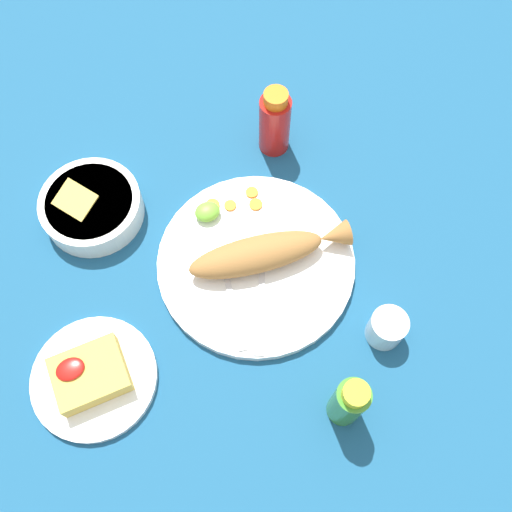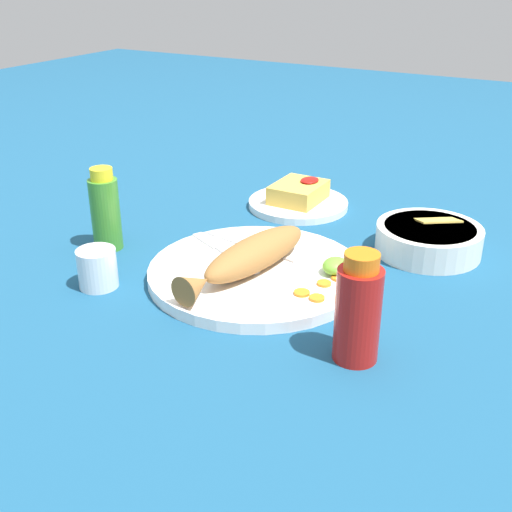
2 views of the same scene
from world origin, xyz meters
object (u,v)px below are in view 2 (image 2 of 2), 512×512
object	(u,v)px
fork_far	(245,244)
side_plate_fries	(298,204)
hot_sauce_bottle_red	(358,311)
guacamole_bowl	(429,238)
hot_sauce_bottle_green	(105,211)
fried_fish	(249,256)
fork_near	(221,249)
main_plate	(256,273)
salt_cup	(98,271)

from	to	relation	value
fork_far	side_plate_fries	distance (m)	0.25
hot_sauce_bottle_red	guacamole_bowl	distance (m)	0.36
hot_sauce_bottle_red	hot_sauce_bottle_green	size ratio (longest dim) A/B	1.01
side_plate_fries	hot_sauce_bottle_green	bearing A→B (deg)	149.65
hot_sauce_bottle_red	side_plate_fries	size ratio (longest dim) A/B	0.73
fork_far	side_plate_fries	world-z (taller)	fork_far
fried_fish	hot_sauce_bottle_red	bearing A→B (deg)	-108.94
hot_sauce_bottle_green	fork_near	bearing A→B (deg)	-74.91
main_plate	fork_near	xyz separation A→B (m)	(0.03, 0.08, 0.01)
hot_sauce_bottle_red	main_plate	bearing A→B (deg)	59.02
main_plate	fork_far	size ratio (longest dim) A/B	1.84
fried_fish	fork_near	size ratio (longest dim) A/B	1.64
hot_sauce_bottle_red	guacamole_bowl	size ratio (longest dim) A/B	0.82
hot_sauce_bottle_red	salt_cup	size ratio (longest dim) A/B	2.39
fork_near	salt_cup	size ratio (longest dim) A/B	2.83
fork_far	side_plate_fries	xyz separation A→B (m)	(0.25, 0.02, -0.01)
hot_sauce_bottle_red	fork_near	bearing A→B (deg)	62.26
fork_near	guacamole_bowl	size ratio (longest dim) A/B	0.97
fried_fish	guacamole_bowl	distance (m)	0.32
hot_sauce_bottle_green	side_plate_fries	xyz separation A→B (m)	(0.34, -0.20, -0.06)
fried_fish	fork_far	size ratio (longest dim) A/B	1.53
fried_fish	salt_cup	distance (m)	0.23
hot_sauce_bottle_green	guacamole_bowl	size ratio (longest dim) A/B	0.81
fork_near	hot_sauce_bottle_green	xyz separation A→B (m)	(-0.05, 0.20, 0.05)
main_plate	fried_fish	world-z (taller)	fried_fish
fried_fish	fork_near	world-z (taller)	fried_fish
fork_far	main_plate	bearing A→B (deg)	141.40
main_plate	fork_far	world-z (taller)	fork_far
guacamole_bowl	fried_fish	bearing A→B (deg)	139.21
fried_fish	fork_near	distance (m)	0.09
hot_sauce_bottle_red	salt_cup	xyz separation A→B (m)	(-0.01, 0.41, -0.04)
guacamole_bowl	fork_near	bearing A→B (deg)	124.57
hot_sauce_bottle_red	side_plate_fries	world-z (taller)	hot_sauce_bottle_red
fork_far	salt_cup	world-z (taller)	salt_cup
main_plate	salt_cup	size ratio (longest dim) A/B	5.57
fried_fish	hot_sauce_bottle_green	distance (m)	0.28
main_plate	fried_fish	xyz separation A→B (m)	(-0.02, 0.00, 0.03)
main_plate	hot_sauce_bottle_red	size ratio (longest dim) A/B	2.33
fork_far	hot_sauce_bottle_red	xyz separation A→B (m)	(-0.20, -0.28, 0.05)
fried_fish	hot_sauce_bottle_green	world-z (taller)	hot_sauce_bottle_green
fork_far	hot_sauce_bottle_green	world-z (taller)	hot_sauce_bottle_green
fried_fish	salt_cup	world-z (taller)	fried_fish
fried_fish	side_plate_fries	distance (m)	0.34
fork_far	hot_sauce_bottle_green	distance (m)	0.25
hot_sauce_bottle_green	guacamole_bowl	world-z (taller)	hot_sauce_bottle_green
fork_near	hot_sauce_bottle_red	bearing A→B (deg)	177.99
fried_fish	hot_sauce_bottle_red	distance (m)	0.25
fried_fish	hot_sauce_bottle_green	size ratio (longest dim) A/B	1.96
fork_far	hot_sauce_bottle_green	bearing A→B (deg)	32.95
fork_near	hot_sauce_bottle_red	distance (m)	0.34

